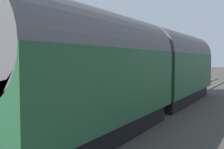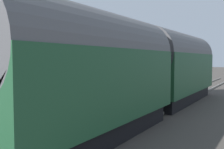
% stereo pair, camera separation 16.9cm
% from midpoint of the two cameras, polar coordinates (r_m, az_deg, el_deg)
% --- Properties ---
extents(ground_plane, '(160.00, 160.00, 0.00)m').
position_cam_midpoint_polar(ground_plane, '(13.69, 4.05, -7.92)').
color(ground_plane, '#423D38').
extents(platform, '(32.00, 6.44, 0.82)m').
position_cam_midpoint_polar(platform, '(15.92, -9.74, -4.87)').
color(platform, gray).
rests_on(platform, ground).
extents(platform_edge_coping, '(32.00, 0.36, 0.02)m').
position_cam_midpoint_polar(platform_edge_coping, '(14.11, -0.24, -4.17)').
color(platform_edge_coping, beige).
rests_on(platform_edge_coping, platform).
extents(rail_near, '(52.00, 0.08, 0.14)m').
position_cam_midpoint_polar(rail_near, '(13.06, 10.51, -8.21)').
color(rail_near, gray).
rests_on(rail_near, ground).
extents(rail_far, '(52.00, 0.08, 0.14)m').
position_cam_midpoint_polar(rail_far, '(13.60, 4.74, -7.70)').
color(rail_far, gray).
rests_on(rail_far, ground).
extents(train, '(17.98, 2.73, 4.32)m').
position_cam_midpoint_polar(train, '(12.98, 7.47, 1.30)').
color(train, black).
rests_on(train, ground).
extents(station_building, '(6.18, 4.03, 5.41)m').
position_cam_midpoint_polar(station_building, '(14.39, -22.30, 1.89)').
color(station_building, white).
rests_on(station_building, platform).
extents(bench_mid_platform, '(1.41, 0.48, 0.88)m').
position_cam_midpoint_polar(bench_mid_platform, '(21.53, 3.90, -0.32)').
color(bench_mid_platform, teal).
rests_on(bench_mid_platform, platform).
extents(bench_by_lamp, '(1.41, 0.48, 0.88)m').
position_cam_midpoint_polar(bench_by_lamp, '(23.29, 5.43, -0.04)').
color(bench_by_lamp, teal).
rests_on(bench_by_lamp, platform).
extents(bench_near_building, '(1.40, 0.45, 0.88)m').
position_cam_midpoint_polar(bench_near_building, '(18.01, -1.75, -1.03)').
color(bench_near_building, teal).
rests_on(bench_near_building, platform).
extents(planter_by_door, '(0.50, 0.50, 0.75)m').
position_cam_midpoint_polar(planter_by_door, '(18.66, -13.41, -1.14)').
color(planter_by_door, gray).
rests_on(planter_by_door, platform).
extents(planter_bench_right, '(0.58, 0.58, 0.89)m').
position_cam_midpoint_polar(planter_bench_right, '(17.25, 1.29, -1.25)').
color(planter_bench_right, black).
rests_on(planter_bench_right, platform).
extents(planter_under_sign, '(0.93, 0.32, 0.54)m').
position_cam_midpoint_polar(planter_under_sign, '(12.29, -16.63, -4.27)').
color(planter_under_sign, black).
rests_on(planter_under_sign, platform).
extents(planter_edge_far, '(0.56, 0.56, 0.82)m').
position_cam_midpoint_polar(planter_edge_far, '(25.47, 4.68, 0.15)').
color(planter_edge_far, gray).
rests_on(planter_edge_far, platform).
extents(planter_corner_building, '(0.84, 0.32, 0.63)m').
position_cam_midpoint_polar(planter_corner_building, '(21.87, -2.80, -0.71)').
color(planter_corner_building, gray).
rests_on(planter_corner_building, platform).
extents(lamp_post_platform, '(0.32, 0.50, 4.02)m').
position_cam_midpoint_polar(lamp_post_platform, '(19.61, 6.22, 6.04)').
color(lamp_post_platform, black).
rests_on(lamp_post_platform, platform).
extents(station_sign_board, '(0.96, 0.06, 1.57)m').
position_cam_midpoint_polar(station_sign_board, '(18.50, 5.45, 1.28)').
color(station_sign_board, black).
rests_on(station_sign_board, platform).
extents(tree_far_left, '(4.63, 4.32, 7.83)m').
position_cam_midpoint_polar(tree_far_left, '(30.10, -10.85, 9.04)').
color(tree_far_left, '#4C3828').
rests_on(tree_far_left, ground).
extents(tree_behind_building, '(3.72, 3.23, 7.72)m').
position_cam_midpoint_polar(tree_behind_building, '(25.59, -16.76, 9.77)').
color(tree_behind_building, '#4C3828').
rests_on(tree_behind_building, ground).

